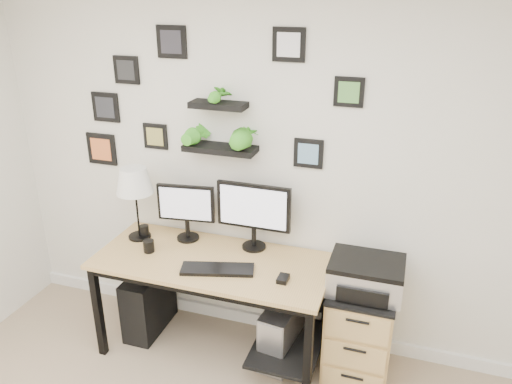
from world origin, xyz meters
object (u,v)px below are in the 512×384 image
at_px(monitor_left, 186,208).
at_px(table_lamp, 134,182).
at_px(monitor_right, 254,211).
at_px(mug, 149,246).
at_px(printer, 366,276).
at_px(pc_tower_black, 149,301).
at_px(pc_tower_grey, 282,333).
at_px(desk, 219,273).
at_px(file_cabinet, 360,331).

bearing_deg(monitor_left, table_lamp, -166.39).
xyz_separation_m(monitor_right, mug, (-0.68, -0.28, -0.25)).
bearing_deg(printer, monitor_right, 168.60).
bearing_deg(monitor_left, pc_tower_black, -152.73).
xyz_separation_m(mug, pc_tower_grey, (0.95, 0.09, -0.57)).
height_order(desk, file_cabinet, desk).
bearing_deg(table_lamp, monitor_right, 7.32).
distance_m(table_lamp, printer, 1.70).
bearing_deg(monitor_left, mug, -125.00).
height_order(table_lamp, pc_tower_grey, table_lamp).
xyz_separation_m(desk, file_cabinet, (0.98, 0.06, -0.29)).
bearing_deg(mug, pc_tower_grey, 5.46).
distance_m(table_lamp, mug, 0.46).
relative_size(pc_tower_black, printer, 1.05).
height_order(monitor_left, table_lamp, table_lamp).
bearing_deg(table_lamp, pc_tower_black, -45.10).
relative_size(monitor_left, printer, 0.92).
height_order(monitor_left, pc_tower_black, monitor_left).
bearing_deg(pc_tower_grey, monitor_left, 168.19).
bearing_deg(mug, monitor_left, 55.00).
xyz_separation_m(desk, printer, (0.99, 0.04, 0.15)).
xyz_separation_m(desk, monitor_right, (0.18, 0.20, 0.41)).
bearing_deg(pc_tower_grey, mug, -174.54).
distance_m(pc_tower_black, pc_tower_grey, 1.06).
bearing_deg(desk, table_lamp, 171.91).
height_order(file_cabinet, printer, printer).
xyz_separation_m(monitor_left, mug, (-0.18, -0.25, -0.20)).
bearing_deg(file_cabinet, printer, -65.70).
height_order(pc_tower_black, pc_tower_grey, pc_tower_black).
xyz_separation_m(file_cabinet, printer, (0.01, -0.02, 0.44)).
bearing_deg(pc_tower_black, monitor_right, 12.15).
bearing_deg(monitor_right, mug, -157.75).
xyz_separation_m(monitor_right, pc_tower_grey, (0.27, -0.19, -0.82)).
distance_m(monitor_left, mug, 0.37).
xyz_separation_m(table_lamp, mug, (0.17, -0.17, -0.39)).
bearing_deg(pc_tower_black, desk, -3.20).
xyz_separation_m(monitor_left, pc_tower_grey, (0.77, -0.16, -0.78)).
relative_size(monitor_right, pc_tower_black, 1.08).
relative_size(desk, file_cabinet, 2.39).
relative_size(pc_tower_grey, file_cabinet, 0.69).
height_order(table_lamp, mug, table_lamp).
xyz_separation_m(desk, mug, (-0.49, -0.07, 0.17)).
bearing_deg(table_lamp, mug, -44.17).
height_order(monitor_left, printer, monitor_left).
relative_size(mug, file_cabinet, 0.13).
height_order(pc_tower_grey, file_cabinet, file_cabinet).
height_order(table_lamp, pc_tower_black, table_lamp).
bearing_deg(desk, mug, -171.57).
height_order(pc_tower_black, file_cabinet, file_cabinet).
bearing_deg(printer, file_cabinet, 114.30).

